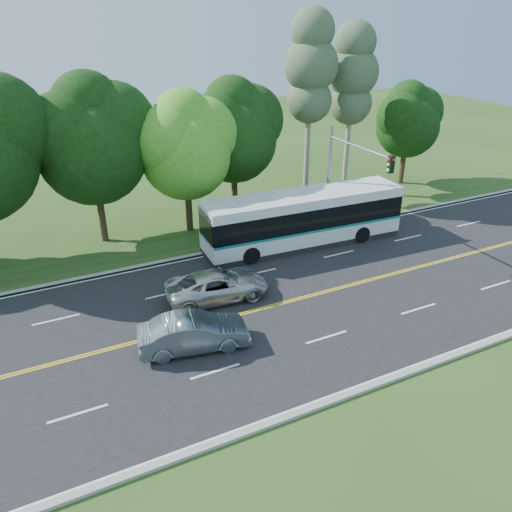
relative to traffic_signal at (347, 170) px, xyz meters
name	(u,v)px	position (x,y,z in m)	size (l,w,h in m)	color
ground	(297,299)	(-6.49, -5.40, -4.67)	(120.00, 120.00, 0.00)	#2D4617
road	(297,299)	(-6.49, -5.40, -4.66)	(60.00, 14.00, 0.02)	black
curb_north	(240,246)	(-6.49, 1.75, -4.60)	(60.00, 0.30, 0.15)	#9E9A8F
curb_south	(387,380)	(-6.49, -12.55, -4.60)	(60.00, 0.30, 0.15)	#9E9A8F
grass_verge	(229,236)	(-6.49, 3.60, -4.62)	(60.00, 4.00, 0.10)	#2D4617
lane_markings	(296,299)	(-6.59, -5.40, -4.65)	(57.60, 13.82, 0.00)	gold
tree_row	(129,133)	(-11.65, 6.73, 2.06)	(44.70, 9.10, 13.84)	#2E2214
bougainvillea_hedge	(327,213)	(0.69, 2.75, -3.95)	(9.50, 2.25, 1.50)	#920C43
traffic_signal	(347,170)	(0.00, 0.00, 0.00)	(0.42, 6.10, 7.00)	gray
transit_bus	(303,220)	(-2.74, 0.40, -2.98)	(12.99, 3.42, 3.37)	silver
sedan	(194,333)	(-12.71, -6.99, -3.85)	(1.69, 4.84, 1.59)	slate
suv	(218,285)	(-10.15, -3.46, -3.91)	(2.45, 5.31, 1.48)	#B6B8BA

